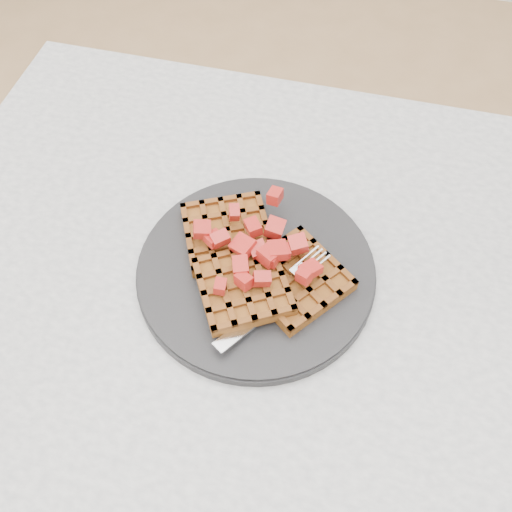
# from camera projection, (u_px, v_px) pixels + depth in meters

# --- Properties ---
(ground) EXTENTS (4.00, 4.00, 0.00)m
(ground) POSITION_uv_depth(u_px,v_px,m) (316.00, 478.00, 1.28)
(ground) COLOR tan
(ground) RESTS_ON ground
(table) EXTENTS (1.20, 0.80, 0.75)m
(table) POSITION_uv_depth(u_px,v_px,m) (358.00, 366.00, 0.75)
(table) COLOR silver
(table) RESTS_ON ground
(plate) EXTENTS (0.29, 0.29, 0.02)m
(plate) POSITION_uv_depth(u_px,v_px,m) (256.00, 271.00, 0.69)
(plate) COLOR black
(plate) RESTS_ON table
(waffles) EXTENTS (0.24, 0.21, 0.03)m
(waffles) POSITION_uv_depth(u_px,v_px,m) (255.00, 265.00, 0.67)
(waffles) COLOR brown
(waffles) RESTS_ON plate
(strawberry_pile) EXTENTS (0.15, 0.15, 0.02)m
(strawberry_pile) POSITION_uv_depth(u_px,v_px,m) (256.00, 249.00, 0.65)
(strawberry_pile) COLOR maroon
(strawberry_pile) RESTS_ON waffles
(fork) EXTENTS (0.12, 0.17, 0.02)m
(fork) POSITION_uv_depth(u_px,v_px,m) (280.00, 297.00, 0.65)
(fork) COLOR silver
(fork) RESTS_ON plate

